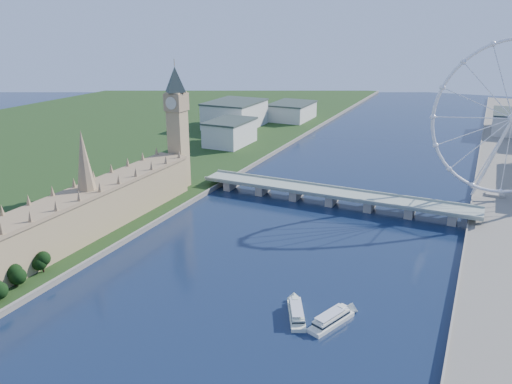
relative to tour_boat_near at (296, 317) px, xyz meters
The scene contains 6 objects.
parliament_range 163.19m from the tour_boat_near, 168.34° to the left, with size 24.00×200.00×70.00m.
big_ben 222.41m from the tour_boat_near, 138.44° to the left, with size 20.02×20.02×110.00m.
westminster_bridge 165.80m from the tour_boat_near, 100.71° to the left, with size 220.00×22.00×9.50m.
city_skyline 423.28m from the tour_boat_near, 88.86° to the left, with size 505.00×280.00×32.00m.
tour_boat_near is the anchor object (origin of this frame).
tour_boat_far 17.17m from the tour_boat_near, ahead, with size 7.79×30.44×6.73m, color silver, non-canonical shape.
Camera 1 is at (101.84, -62.42, 138.37)m, focal length 35.00 mm.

